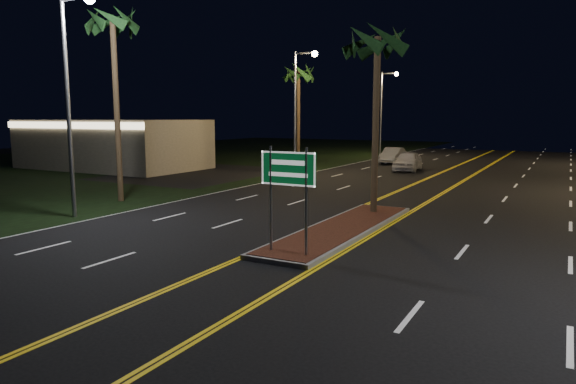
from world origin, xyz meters
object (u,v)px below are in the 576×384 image
Objects in this scene: highway_sign at (288,179)px; streetlight_left_near at (73,81)px; streetlight_left_far at (385,104)px; palm_median at (378,42)px; palm_left_far at (299,74)px; commercial_building at (113,144)px; median_island at (342,229)px; palm_left_near at (113,23)px; streetlight_left_mid at (300,97)px; car_far at (393,154)px; car_near at (408,159)px.

streetlight_left_near is (-10.61, 1.20, 3.25)m from highway_sign.
highway_sign is 42.67m from streetlight_left_far.
palm_left_far is (-12.80, 17.50, 0.47)m from palm_median.
commercial_building reaches higher than highway_sign.
palm_left_far is (-12.80, 21.00, 7.66)m from median_island.
streetlight_left_near is 12.55m from palm_median.
streetlight_left_far is at bearing 82.22° from palm_left_far.
median_island is 1.16× the size of palm_left_far.
streetlight_left_near reaches higher than highway_sign.
palm_median is (10.61, 6.50, 1.62)m from streetlight_left_near.
highway_sign is at bearing -22.60° from palm_left_near.
streetlight_left_mid is at bearing -90.00° from streetlight_left_far.
streetlight_left_mid is at bearing 90.00° from streetlight_left_near.
commercial_building is 19.25m from palm_left_near.
highway_sign is 33.67m from car_far.
palm_median reaches higher than median_island.
streetlight_left_far is at bearing 57.35° from commercial_building.
median_island is 4.80m from highway_sign.
commercial_building is at bearing 138.39° from palm_left_near.
streetlight_left_near is 20.00m from streetlight_left_mid.
palm_left_near is 24.56m from car_near.
streetlight_left_mid is 1.08× the size of palm_median.
palm_median is at bearing -20.05° from commercial_building.
streetlight_left_far is at bearing 104.44° from highway_sign.
palm_left_near is (-12.50, 5.20, 6.28)m from highway_sign.
highway_sign is at bearing -63.41° from streetlight_left_mid.
median_island is 22.99m from car_near.
palm_left_near is 20.02m from palm_left_far.
streetlight_left_far is 1.80× the size of car_far.
palm_left_far is (-0.30, 20.00, -0.93)m from palm_left_near.
palm_left_far is at bearing 126.18° from palm_median.
palm_left_near is at bearing 157.40° from highway_sign.
streetlight_left_mid is at bearing -109.49° from car_far.
car_near is (-3.90, 19.15, -6.38)m from palm_median.
commercial_building is 16.47m from palm_left_far.
commercial_building is at bearing -165.39° from streetlight_left_mid.
commercial_building is 1.70× the size of palm_left_far.
streetlight_left_near is 1.80× the size of car_far.
streetlight_left_near reaches higher than palm_left_far.
streetlight_left_near is at bearing -148.51° from palm_median.
palm_left_near reaches higher than median_island.
palm_left_near is at bearing -93.00° from streetlight_left_far.
car_near is (6.72, 25.65, -4.76)m from streetlight_left_near.
highway_sign is at bearing -63.08° from palm_left_far.
streetlight_left_mid is 16.39m from palm_left_near.
commercial_building is at bearing 153.45° from median_island.
streetlight_left_mid is 5.01m from palm_left_far.
streetlight_left_far is 0.92× the size of palm_left_near.
streetlight_left_mid reaches higher than commercial_building.
highway_sign is at bearing -75.56° from streetlight_left_far.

